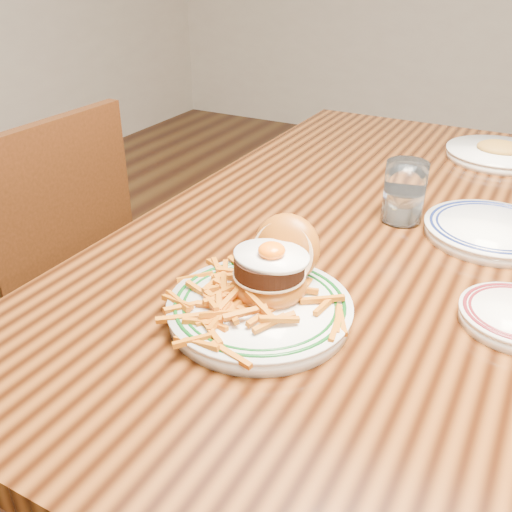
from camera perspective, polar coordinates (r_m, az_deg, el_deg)
The scene contains 7 objects.
floor at distance 1.65m, azimuth 8.39°, elevation -20.87°, with size 6.00×6.00×0.00m, color black.
table at distance 1.23m, azimuth 10.57°, elevation -0.42°, with size 0.85×1.60×0.75m.
chair_left at distance 1.59m, azimuth -20.59°, elevation -1.82°, with size 0.43×0.43×0.92m.
main_plate at distance 0.87m, azimuth 0.85°, elevation -3.62°, with size 0.28×0.29×0.14m.
rear_plate at distance 1.19m, azimuth 22.52°, elevation 2.44°, with size 0.26×0.26×0.03m.
water_glass at distance 1.19m, azimuth 14.57°, elevation 5.87°, with size 0.08×0.08×0.13m.
far_plate at distance 1.65m, azimuth 23.11°, elevation 9.43°, with size 0.27×0.27×0.05m.
Camera 1 is at (0.30, -1.03, 1.25)m, focal length 40.00 mm.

